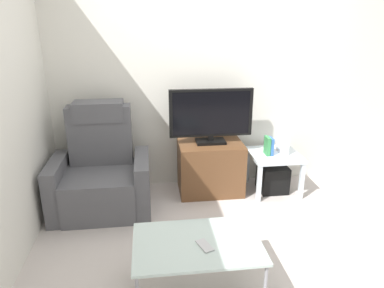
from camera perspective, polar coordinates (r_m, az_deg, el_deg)
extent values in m
plane|color=#BCB2AD|center=(3.44, 7.51, -13.61)|extent=(6.40, 6.40, 0.00)
cube|color=silver|center=(4.03, 4.29, 11.34)|extent=(6.40, 0.06, 2.60)
cube|color=silver|center=(3.04, -28.24, 6.32)|extent=(0.06, 4.48, 2.60)
cube|color=brown|center=(3.99, 2.97, -3.81)|extent=(0.71, 0.48, 0.58)
cube|color=black|center=(3.74, 3.62, -3.57)|extent=(0.65, 0.02, 0.02)
cube|color=black|center=(3.77, 3.49, -2.79)|extent=(0.34, 0.11, 0.04)
cube|color=black|center=(3.90, 3.00, 0.43)|extent=(0.32, 0.20, 0.03)
cube|color=black|center=(3.89, 3.01, 0.99)|extent=(0.06, 0.04, 0.05)
cube|color=black|center=(3.81, 3.09, 5.04)|extent=(0.90, 0.05, 0.52)
cube|color=black|center=(3.78, 3.16, 4.94)|extent=(0.83, 0.01, 0.47)
cube|color=#515156|center=(3.76, -14.36, -7.38)|extent=(0.70, 0.72, 0.42)
cube|color=#515156|center=(3.81, -14.57, 1.46)|extent=(0.64, 0.20, 0.62)
cube|color=#515156|center=(3.76, -14.86, 5.17)|extent=(0.50, 0.26, 0.20)
cube|color=#515156|center=(3.81, -20.77, -6.56)|extent=(0.14, 0.68, 0.56)
cube|color=#515156|center=(3.69, -7.95, -6.20)|extent=(0.14, 0.68, 0.56)
cube|color=silver|center=(4.05, 13.18, -1.71)|extent=(0.54, 0.54, 0.04)
cube|color=silver|center=(3.86, 10.77, -6.32)|extent=(0.04, 0.04, 0.42)
cube|color=silver|center=(4.03, 17.27, -5.77)|extent=(0.04, 0.04, 0.42)
cube|color=silver|center=(4.28, 8.87, -3.56)|extent=(0.04, 0.04, 0.42)
cube|color=silver|center=(4.43, 14.82, -3.18)|extent=(0.04, 0.04, 0.42)
cube|color=black|center=(4.16, 12.88, -5.36)|extent=(0.30, 0.30, 0.30)
cube|color=#388C4C|center=(3.96, 12.05, -0.28)|extent=(0.04, 0.13, 0.20)
cube|color=#3366B2|center=(3.98, 12.59, -0.34)|extent=(0.03, 0.12, 0.19)
cube|color=white|center=(4.05, 14.47, 0.10)|extent=(0.07, 0.20, 0.22)
cube|color=#B2C6C1|center=(2.58, 0.84, -15.72)|extent=(0.90, 0.60, 0.02)
cylinder|color=gray|center=(2.58, 11.72, -21.78)|extent=(0.02, 0.02, 0.38)
cylinder|color=gray|center=(2.90, -8.56, -16.28)|extent=(0.02, 0.02, 0.38)
cylinder|color=gray|center=(2.99, 8.36, -15.09)|extent=(0.02, 0.02, 0.38)
cube|color=#B7B7BC|center=(2.53, 2.07, -16.08)|extent=(0.12, 0.16, 0.01)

